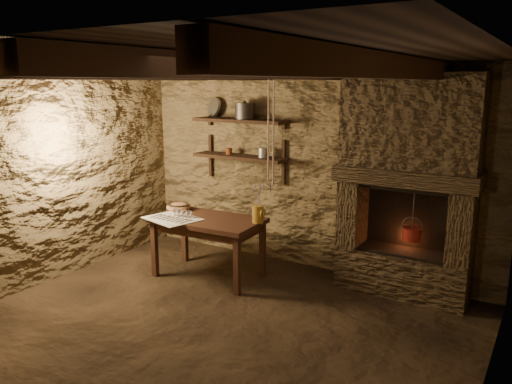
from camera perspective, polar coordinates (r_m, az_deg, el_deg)
The scene contains 24 objects.
floor at distance 4.71m, azimuth -5.62°, elevation -15.56°, with size 4.50×4.50×0.00m, color black.
back_wall at distance 5.96m, azimuth 5.85°, elevation 2.62°, with size 4.50×0.04×2.40m, color brown.
left_wall at distance 5.91m, azimuth -23.54°, elevation 1.57°, with size 0.04×4.00×2.40m, color brown.
right_wall at distance 3.45m, azimuth 25.31°, elevation -5.76°, with size 0.04×4.00×2.40m, color brown.
ceiling at distance 4.17m, azimuth -6.34°, elevation 15.00°, with size 4.50×4.00×0.04m, color black.
beam_far_left at distance 5.22m, azimuth -19.75°, elevation 12.84°, with size 0.14×3.95×0.16m, color black.
beam_mid_left at distance 4.49m, azimuth -11.50°, elevation 13.50°, with size 0.14×3.95×0.16m, color black.
beam_mid_right at distance 3.88m, azimuth -0.30°, elevation 13.95°, with size 0.14×3.95×0.16m, color black.
beam_far_right at distance 3.46m, azimuth 14.33°, elevation 13.76°, with size 0.14×3.95×0.16m, color black.
shelf_lower at distance 6.22m, azimuth -1.85°, elevation 4.03°, with size 1.25×0.30×0.04m, color black.
shelf_upper at distance 6.17m, azimuth -1.88°, elevation 8.16°, with size 1.25×0.30×0.04m, color black.
hearth at distance 5.31m, azimuth 16.94°, elevation 1.24°, with size 1.43×0.51×2.30m.
work_table at distance 5.79m, azimuth -5.46°, elevation -6.08°, with size 1.26×0.77×0.70m.
linen_cloth at distance 5.71m, azimuth -9.52°, elevation -3.00°, with size 0.59×0.47×0.01m, color silver.
pewter_cutlery_row at distance 5.70m, azimuth -9.64°, elevation -2.95°, with size 0.49×0.19×0.01m, color gray, non-canonical shape.
drinking_glasses at distance 5.77m, azimuth -8.65°, elevation -2.38°, with size 0.19×0.06×0.08m, color silver, non-canonical shape.
stoneware_jug at distance 5.44m, azimuth 0.24°, elevation -1.62°, with size 0.16×0.16×0.44m.
wooden_bowl at distance 6.09m, azimuth -8.82°, elevation -1.72°, with size 0.30×0.30×0.11m, color #996742.
iron_stockpot at distance 6.12m, azimuth -1.29°, elevation 9.14°, with size 0.23×0.23×0.18m, color #322E2C.
tin_pan at distance 6.51m, azimuth -4.82°, elevation 9.63°, with size 0.25×0.25×0.03m, color #A8A9A3.
small_kettle at distance 6.03m, azimuth 0.86°, elevation 4.52°, with size 0.17×0.13×0.18m, color #A8A9A3, non-canonical shape.
rusty_tin at distance 6.31m, azimuth -3.11°, elevation 4.67°, with size 0.08×0.08×0.08m, color #562511.
red_pot at distance 5.37m, azimuth 17.38°, elevation -4.50°, with size 0.22×0.22×0.54m.
hanging_ropes at distance 5.03m, azimuth 1.72°, elevation 7.77°, with size 0.08×0.08×1.20m, color #C7AA8C, non-canonical shape.
Camera 1 is at (2.56, -3.29, 2.21)m, focal length 35.00 mm.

